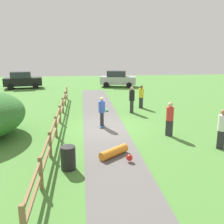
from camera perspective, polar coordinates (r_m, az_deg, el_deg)
ground_plane at (r=14.89m, az=-1.71°, el=-3.49°), size 60.00×60.00×0.00m
asphalt_path at (r=14.89m, az=-1.71°, el=-3.45°), size 2.40×28.00×0.02m
wooden_fence at (r=14.73m, az=-11.86°, el=-1.28°), size 0.12×18.12×1.10m
trash_bin at (r=9.92m, az=-9.67°, el=-9.98°), size 0.56×0.56×0.90m
skater_riding at (r=14.79m, az=-2.26°, el=0.36°), size 0.42×0.82×1.74m
skater_fallen at (r=10.91m, az=0.70°, el=-8.95°), size 1.35×1.38×0.36m
skateboard_loose at (r=18.99m, az=-1.30°, el=0.58°), size 0.22×0.80×0.08m
bystander_red at (r=13.59m, az=12.66°, el=-1.19°), size 0.54×0.54×1.78m
bystander_yellow at (r=19.82m, az=6.48°, el=3.66°), size 0.53×0.53×1.76m
bystander_white at (r=12.54m, az=23.16°, el=-3.09°), size 0.51×0.51×1.83m
bystander_black at (r=18.22m, az=4.42°, el=3.04°), size 0.50×0.50×1.87m
parked_car_silver at (r=31.20m, az=1.28°, el=7.37°), size 4.47×2.67×1.92m
parked_car_black at (r=31.62m, az=-19.20°, el=6.71°), size 4.42×2.51×1.92m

